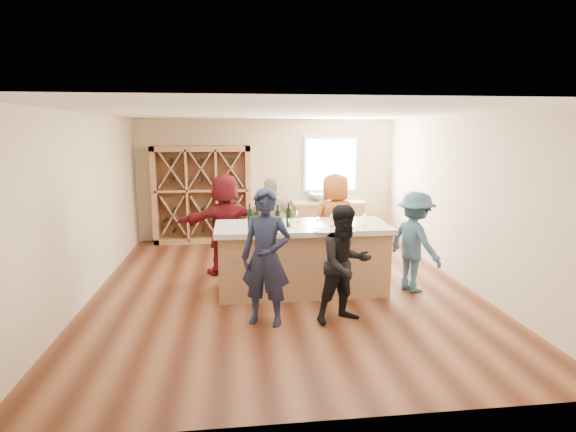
{
  "coord_description": "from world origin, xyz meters",
  "views": [
    {
      "loc": [
        -0.75,
        -7.01,
        2.52
      ],
      "look_at": [
        0.1,
        0.2,
        1.15
      ],
      "focal_mm": 28.0,
      "sensor_mm": 36.0,
      "label": 1
    }
  ],
  "objects": [
    {
      "name": "person_far_left",
      "position": [
        -0.94,
        0.87,
        0.9
      ],
      "size": [
        1.76,
        0.93,
        1.81
      ],
      "primitive_type": "imported",
      "rotation": [
        0.0,
        0.0,
        3.35
      ],
      "color": "#590F14",
      "rests_on": "floor"
    },
    {
      "name": "person_server",
      "position": [
        2.05,
        -0.4,
        0.8
      ],
      "size": [
        0.82,
        1.14,
        1.6
      ],
      "primitive_type": "imported",
      "rotation": [
        0.0,
        0.0,
        1.94
      ],
      "color": "#335972",
      "rests_on": "floor"
    },
    {
      "name": "wine_rack",
      "position": [
        -1.5,
        3.27,
        1.1
      ],
      "size": [
        2.2,
        0.45,
        2.2
      ],
      "primitive_type": "cube",
      "color": "#9E6F4B",
      "rests_on": "floor"
    },
    {
      "name": "faucet",
      "position": [
        1.2,
        3.38,
        1.07
      ],
      "size": [
        0.02,
        0.02,
        0.3
      ],
      "primitive_type": "cylinder",
      "color": "silver",
      "rests_on": "back_counter_top"
    },
    {
      "name": "wall_left",
      "position": [
        -3.05,
        0.0,
        1.4
      ],
      "size": [
        0.1,
        7.0,
        2.8
      ],
      "primitive_type": "cube",
      "color": "beige",
      "rests_on": "ground"
    },
    {
      "name": "tasting_menu_a",
      "position": [
        -0.02,
        -0.61,
        1.08
      ],
      "size": [
        0.27,
        0.32,
        0.0
      ],
      "primitive_type": "cube",
      "rotation": [
        0.0,
        0.0,
        -0.27
      ],
      "color": "white",
      "rests_on": "tasting_counter_top"
    },
    {
      "name": "ceiling",
      "position": [
        0.0,
        0.0,
        2.85
      ],
      "size": [
        6.0,
        7.0,
        0.1
      ],
      "primitive_type": "cube",
      "color": "white",
      "rests_on": "ground"
    },
    {
      "name": "wine_bottle_e",
      "position": [
        0.04,
        -0.34,
        1.23
      ],
      "size": [
        0.08,
        0.08,
        0.29
      ],
      "primitive_type": "cylinder",
      "rotation": [
        0.0,
        0.0,
        0.15
      ],
      "color": "black",
      "rests_on": "tasting_counter_top"
    },
    {
      "name": "tasting_counter_top",
      "position": [
        0.28,
        -0.19,
        1.04
      ],
      "size": [
        2.72,
        1.12,
        0.08
      ],
      "primitive_type": "cube",
      "color": "beige",
      "rests_on": "tasting_counter_base"
    },
    {
      "name": "tasting_counter_base",
      "position": [
        0.28,
        -0.19,
        0.5
      ],
      "size": [
        2.6,
        1.0,
        1.0
      ],
      "primitive_type": "cube",
      "color": "#9E6F4B",
      "rests_on": "floor"
    },
    {
      "name": "wine_glass_a",
      "position": [
        0.03,
        -0.59,
        1.17
      ],
      "size": [
        0.08,
        0.08,
        0.17
      ],
      "primitive_type": "cone",
      "rotation": [
        0.0,
        0.0,
        0.27
      ],
      "color": "white",
      "rests_on": "tasting_counter_top"
    },
    {
      "name": "window_pane",
      "position": [
        1.5,
        3.44,
        1.75
      ],
      "size": [
        1.18,
        0.01,
        1.18
      ],
      "primitive_type": "cube",
      "color": "white",
      "rests_on": "wall_back"
    },
    {
      "name": "person_far_mid",
      "position": [
        -0.12,
        0.74,
        0.86
      ],
      "size": [
        1.02,
        0.53,
        1.73
      ],
      "primitive_type": "imported",
      "rotation": [
        0.0,
        0.0,
        3.13
      ],
      "color": "gray",
      "rests_on": "floor"
    },
    {
      "name": "wine_glass_f",
      "position": [
        0.23,
        0.01,
        1.17
      ],
      "size": [
        0.07,
        0.07,
        0.18
      ],
      "primitive_type": "cone",
      "color": "white",
      "rests_on": "tasting_counter_top"
    },
    {
      "name": "wall_back",
      "position": [
        0.0,
        3.55,
        1.4
      ],
      "size": [
        6.0,
        0.1,
        2.8
      ],
      "primitive_type": "cube",
      "color": "beige",
      "rests_on": "ground"
    },
    {
      "name": "tasting_menu_b",
      "position": [
        0.51,
        -0.63,
        1.08
      ],
      "size": [
        0.33,
        0.38,
        0.0
      ],
      "primitive_type": "cube",
      "rotation": [
        0.0,
        0.0,
        -0.35
      ],
      "color": "white",
      "rests_on": "tasting_counter_top"
    },
    {
      "name": "wine_glass_b",
      "position": [
        0.43,
        -0.64,
        1.18
      ],
      "size": [
        0.1,
        0.1,
        0.2
      ],
      "primitive_type": "cone",
      "rotation": [
        0.0,
        0.0,
        -0.36
      ],
      "color": "white",
      "rests_on": "tasting_counter_top"
    },
    {
      "name": "person_near_right",
      "position": [
        0.67,
        -1.43,
        0.79
      ],
      "size": [
        0.87,
        0.65,
        1.59
      ],
      "primitive_type": "imported",
      "rotation": [
        0.0,
        0.0,
        0.32
      ],
      "color": "black",
      "rests_on": "floor"
    },
    {
      "name": "sink",
      "position": [
        1.2,
        3.2,
        1.01
      ],
      "size": [
        0.54,
        0.54,
        0.19
      ],
      "primitive_type": "imported",
      "color": "silver",
      "rests_on": "back_counter_top"
    },
    {
      "name": "wall_front",
      "position": [
        0.0,
        -3.55,
        1.4
      ],
      "size": [
        6.0,
        0.1,
        2.8
      ],
      "primitive_type": "cube",
      "color": "beige",
      "rests_on": "ground"
    },
    {
      "name": "back_counter_top",
      "position": [
        1.4,
        3.2,
        0.89
      ],
      "size": [
        1.7,
        0.62,
        0.06
      ],
      "primitive_type": "cube",
      "color": "beige",
      "rests_on": "back_counter_base"
    },
    {
      "name": "wine_bottle_a",
      "position": [
        -0.55,
        -0.32,
        1.22
      ],
      "size": [
        0.08,
        0.08,
        0.29
      ],
      "primitive_type": "cylinder",
      "rotation": [
        0.0,
        0.0,
        -0.21
      ],
      "color": "black",
      "rests_on": "tasting_counter_top"
    },
    {
      "name": "wine_glass_e",
      "position": [
        1.22,
        -0.4,
        1.17
      ],
      "size": [
        0.08,
        0.08,
        0.19
      ],
      "primitive_type": "cone",
      "rotation": [
        0.0,
        0.0,
        -0.1
      ],
      "color": "white",
      "rests_on": "tasting_counter_top"
    },
    {
      "name": "wine_bottle_c",
      "position": [
        -0.32,
        -0.27,
        1.22
      ],
      "size": [
        0.08,
        0.08,
        0.28
      ],
      "primitive_type": "cylinder",
      "rotation": [
        0.0,
        0.0,
        0.18
      ],
      "color": "black",
      "rests_on": "tasting_counter_top"
    },
    {
      "name": "tasting_menu_c",
      "position": [
        1.09,
        -0.56,
        1.08
      ],
      "size": [
        0.24,
        0.32,
        0.0
      ],
      "primitive_type": "cube",
      "rotation": [
        0.0,
        0.0,
        -0.09
      ],
      "color": "white",
      "rests_on": "tasting_counter_top"
    },
    {
      "name": "wine_bottle_d",
      "position": [
        -0.13,
        -0.41,
        1.22
      ],
      "size": [
        0.08,
        0.08,
        0.27
      ],
      "primitive_type": "cylinder",
      "rotation": [
        0.0,
        0.0,
        0.17
      ],
      "color": "black",
      "rests_on": "tasting_counter_top"
    },
    {
      "name": "wine_bottle_b",
      "position": [
        -0.44,
        -0.48,
        1.22
      ],
      "size": [
        0.08,
        0.08,
        0.27
      ],
      "primitive_type": "cylinder",
      "rotation": [
        0.0,
        0.0,
        0.24
      ],
      "color": "black",
      "rests_on": "tasting_counter_top"
    },
    {
      "name": "person_far_right",
      "position": [
        1.01,
        0.73,
        0.9
      ],
      "size": [
        0.98,
        0.76,
        1.79
      ],
      "primitive_type": "imported",
      "rotation": [
        0.0,
        0.0,
        3.37
      ],
      "color": "#994C19",
      "rests_on": "floor"
    },
    {
      "name": "wine_glass_c",
      "position": [
        0.92,
        -0.65,
        1.17
      ],
      "size": [
        0.08,
        0.08,
        0.17
      ],
      "primitive_type": "cone",
      "rotation": [
        0.0,
        0.0,
        -0.23
      ],
      "color": "white",
      "rests_on": "tasting_counter_top"
    },
    {
      "name": "person_near_left",
      "position": [
        -0.38,
        -1.38,
        0.91
      ],
      "size": [
        0.79,
        0.68,
        1.81
      ],
      "primitive_type": "imported",
      "rotation": [
        0.0,
        0.0,
        -0.35
      ],
      "color": "#191E38",
      "rests_on": "floor"
    },
    {
      "name": "wine_glass_d",
      "position": [
        0.72,
        -0.34,
        1.17
      ],
      "size": [
        0.09,
        0.09,
        0.17
      ],
      "primitive_type": "cone",
      "rotation": [
        0.0,
        0.0,
        0.39
      ],
      "color": "white",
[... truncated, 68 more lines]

